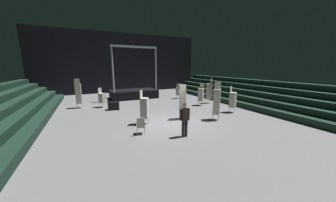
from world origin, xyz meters
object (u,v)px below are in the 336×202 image
at_px(stage_riser, 134,93).
at_px(chair_stack_aisle_left, 183,102).
at_px(chair_stack_front_left, 233,100).
at_px(loose_chair_near_man, 141,125).
at_px(chair_stack_mid_centre, 144,108).
at_px(chair_stack_mid_left, 201,94).
at_px(chair_stack_rear_centre, 78,93).
at_px(equipment_road_case, 114,106).
at_px(chair_stack_rear_right, 102,98).
at_px(chair_stack_front_right, 178,91).
at_px(man_with_tie, 185,118).
at_px(chair_stack_rear_left, 217,101).
at_px(chair_stack_mid_right, 209,91).

relative_size(stage_riser, chair_stack_aisle_left, 2.36).
xyz_separation_m(chair_stack_front_left, loose_chair_near_man, (-7.78, -1.24, -0.49)).
distance_m(chair_stack_mid_centre, chair_stack_aisle_left, 2.69).
relative_size(chair_stack_front_left, chair_stack_mid_left, 1.00).
height_order(chair_stack_rear_centre, equipment_road_case, chair_stack_rear_centre).
height_order(chair_stack_front_left, chair_stack_rear_right, chair_stack_front_left).
xyz_separation_m(chair_stack_front_right, equipment_road_case, (-7.31, -2.13, -0.53)).
bearing_deg(chair_stack_rear_centre, equipment_road_case, -31.33).
relative_size(chair_stack_front_right, chair_stack_aisle_left, 0.72).
xyz_separation_m(chair_stack_rear_right, chair_stack_rear_centre, (-1.82, 0.55, 0.42)).
relative_size(chair_stack_front_left, chair_stack_aisle_left, 0.86).
xyz_separation_m(chair_stack_front_right, chair_stack_rear_centre, (-9.91, -0.22, 0.42)).
xyz_separation_m(man_with_tie, chair_stack_rear_left, (3.39, 1.56, 0.26)).
bearing_deg(man_with_tie, equipment_road_case, -71.47).
height_order(chair_stack_mid_left, chair_stack_mid_centre, chair_stack_mid_centre).
relative_size(equipment_road_case, loose_chair_near_man, 0.95).
height_order(chair_stack_mid_centre, chair_stack_aisle_left, chair_stack_aisle_left).
height_order(chair_stack_rear_left, loose_chair_near_man, chair_stack_rear_left).
height_order(stage_riser, chair_stack_mid_right, stage_riser).
distance_m(chair_stack_rear_centre, equipment_road_case, 3.36).
distance_m(man_with_tie, chair_stack_rear_left, 3.74).
height_order(stage_riser, chair_stack_rear_right, stage_riser).
bearing_deg(chair_stack_rear_centre, chair_stack_front_left, -26.75).
relative_size(chair_stack_mid_centre, equipment_road_case, 2.37).
bearing_deg(equipment_road_case, chair_stack_mid_left, -13.28).
bearing_deg(loose_chair_near_man, chair_stack_mid_right, 43.31).
distance_m(chair_stack_rear_right, chair_stack_aisle_left, 7.64).
xyz_separation_m(man_with_tie, chair_stack_front_right, (4.84, 9.51, -0.16)).
relative_size(chair_stack_mid_right, chair_stack_rear_left, 0.93).
bearing_deg(chair_stack_rear_left, chair_stack_rear_right, -1.92).
height_order(man_with_tie, chair_stack_rear_centre, chair_stack_rear_centre).
bearing_deg(chair_stack_rear_right, man_with_tie, 63.98).
height_order(stage_riser, chair_stack_rear_centre, stage_riser).
height_order(stage_riser, chair_stack_front_right, stage_riser).
distance_m(chair_stack_mid_left, chair_stack_mid_centre, 6.92).
relative_size(stage_riser, man_with_tie, 3.15).
bearing_deg(man_with_tie, stage_riser, -91.94).
height_order(chair_stack_front_right, chair_stack_mid_centre, chair_stack_mid_centre).
distance_m(chair_stack_front_left, chair_stack_mid_centre, 7.09).
bearing_deg(chair_stack_mid_centre, equipment_road_case, -131.38).
bearing_deg(chair_stack_rear_right, chair_stack_mid_right, 117.91).
xyz_separation_m(chair_stack_mid_left, chair_stack_rear_centre, (-10.14, 3.70, 0.25)).
xyz_separation_m(equipment_road_case, loose_chair_near_man, (0.53, -6.10, 0.20)).
distance_m(stage_riser, man_with_tie, 11.99).
bearing_deg(equipment_road_case, chair_stack_front_left, -30.34).
relative_size(stage_riser, chair_stack_front_left, 2.75).
distance_m(chair_stack_front_right, chair_stack_mid_right, 3.80).
height_order(chair_stack_front_left, equipment_road_case, chair_stack_front_left).
bearing_deg(chair_stack_mid_right, chair_stack_rear_left, 160.47).
height_order(chair_stack_front_right, loose_chair_near_man, chair_stack_front_right).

